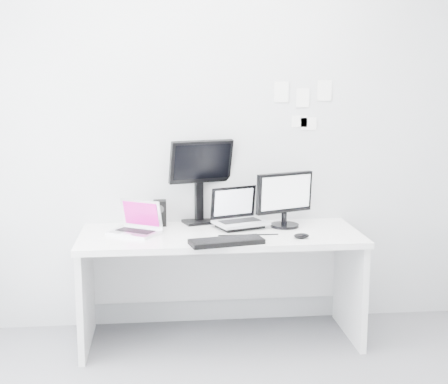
{
  "coord_description": "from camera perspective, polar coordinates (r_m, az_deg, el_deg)",
  "views": [
    {
      "loc": [
        -0.38,
        -2.63,
        1.69
      ],
      "look_at": [
        0.02,
        1.23,
        1.0
      ],
      "focal_mm": 49.89,
      "sensor_mm": 36.0,
      "label": 1
    }
  ],
  "objects": [
    {
      "name": "samsung_monitor",
      "position": [
        4.15,
        5.62,
        -0.64
      ],
      "size": [
        0.46,
        0.33,
        0.38
      ],
      "primitive_type": "cube",
      "rotation": [
        0.0,
        0.0,
        0.39
      ],
      "color": "black",
      "rests_on": "desk"
    },
    {
      "name": "macbook",
      "position": [
        3.99,
        -8.28,
        -2.28
      ],
      "size": [
        0.37,
        0.35,
        0.22
      ],
      "primitive_type": "cube",
      "rotation": [
        0.0,
        0.0,
        -0.57
      ],
      "color": "silver",
      "rests_on": "desk"
    },
    {
      "name": "back_wall",
      "position": [
        4.26,
        -0.78,
        5.51
      ],
      "size": [
        3.6,
        0.0,
        3.6
      ],
      "primitive_type": "plane",
      "rotation": [
        1.57,
        0.0,
        0.0
      ],
      "color": "silver",
      "rests_on": "ground"
    },
    {
      "name": "wall_note_4",
      "position": [
        4.35,
        7.75,
        6.21
      ],
      "size": [
        0.11,
        0.0,
        0.09
      ],
      "primitive_type": "cube",
      "color": "white",
      "rests_on": "back_wall"
    },
    {
      "name": "speaker",
      "position": [
        4.21,
        -5.9,
        -1.93
      ],
      "size": [
        0.11,
        0.11,
        0.17
      ],
      "primitive_type": "cube",
      "rotation": [
        0.0,
        0.0,
        0.26
      ],
      "color": "black",
      "rests_on": "desk"
    },
    {
      "name": "keyboard",
      "position": [
        3.74,
        0.23,
        -4.56
      ],
      "size": [
        0.47,
        0.24,
        0.03
      ],
      "primitive_type": "cube",
      "rotation": [
        0.0,
        0.0,
        0.21
      ],
      "color": "black",
      "rests_on": "desk"
    },
    {
      "name": "mouse",
      "position": [
        3.9,
        7.11,
        -4.0
      ],
      "size": [
        0.1,
        0.07,
        0.03
      ],
      "primitive_type": "ellipsoid",
      "rotation": [
        0.0,
        0.0,
        0.04
      ],
      "color": "black",
      "rests_on": "desk"
    },
    {
      "name": "wall_note_2",
      "position": [
        4.37,
        9.19,
        9.18
      ],
      "size": [
        0.1,
        0.0,
        0.14
      ],
      "primitive_type": "cube",
      "color": "white",
      "rests_on": "back_wall"
    },
    {
      "name": "wall_note_1",
      "position": [
        4.33,
        7.24,
        8.56
      ],
      "size": [
        0.09,
        0.0,
        0.13
      ],
      "primitive_type": "cube",
      "color": "white",
      "rests_on": "back_wall"
    },
    {
      "name": "wall_note_0",
      "position": [
        4.3,
        5.28,
        9.12
      ],
      "size": [
        0.1,
        0.0,
        0.14
      ],
      "primitive_type": "cube",
      "color": "white",
      "rests_on": "back_wall"
    },
    {
      "name": "wall_note_3",
      "position": [
        4.34,
        6.93,
        6.45
      ],
      "size": [
        0.11,
        0.0,
        0.08
      ],
      "primitive_type": "cube",
      "color": "white",
      "rests_on": "back_wall"
    },
    {
      "name": "desk",
      "position": [
        4.11,
        -0.31,
        -8.69
      ],
      "size": [
        1.8,
        0.7,
        0.73
      ],
      "primitive_type": "cube",
      "color": "white",
      "rests_on": "ground"
    },
    {
      "name": "dell_laptop",
      "position": [
        4.11,
        1.55,
        -1.46
      ],
      "size": [
        0.4,
        0.35,
        0.27
      ],
      "primitive_type": "cube",
      "rotation": [
        0.0,
        0.0,
        0.36
      ],
      "color": "silver",
      "rests_on": "desk"
    },
    {
      "name": "rear_monitor",
      "position": [
        4.23,
        -2.19,
        1.06
      ],
      "size": [
        0.46,
        0.28,
        0.59
      ],
      "primitive_type": "cube",
      "rotation": [
        0.0,
        0.0,
        0.3
      ],
      "color": "black",
      "rests_on": "desk"
    }
  ]
}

